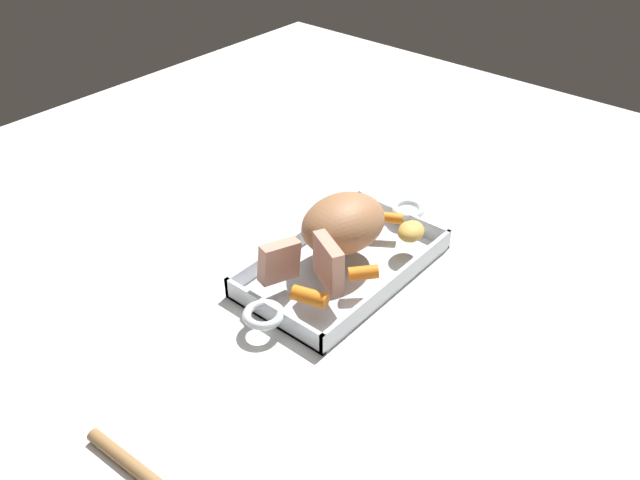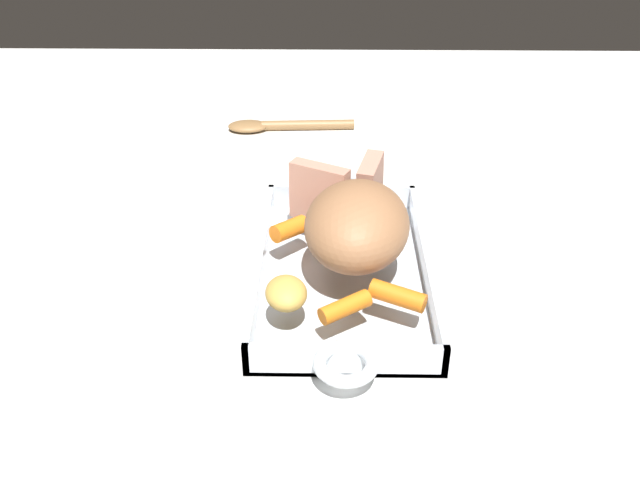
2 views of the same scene
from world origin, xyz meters
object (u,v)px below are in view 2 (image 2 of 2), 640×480
object	(u,v)px
serving_spoon	(276,126)
baby_carrot_southwest	(349,307)
baby_carrot_center_left	(289,229)
potato_halved	(286,293)
roast_slice_outer	(319,193)
baby_carrot_southeast	(312,191)
pork_roast	(357,225)
roast_slice_thin	(370,183)
roasting_dish	(343,270)
baby_carrot_northeast	(398,296)

from	to	relation	value
serving_spoon	baby_carrot_southwest	bearing A→B (deg)	98.08
baby_carrot_center_left	potato_halved	distance (m)	0.13
roast_slice_outer	baby_carrot_southeast	size ratio (longest dim) A/B	1.37
pork_roast	roast_slice_thin	world-z (taller)	pork_roast
serving_spoon	baby_carrot_southeast	bearing A→B (deg)	99.14
baby_carrot_southeast	potato_halved	xyz separation A→B (m)	(0.23, -0.02, 0.00)
baby_carrot_center_left	roasting_dish	bearing A→B (deg)	63.53
roasting_dish	baby_carrot_southeast	bearing A→B (deg)	-163.07
baby_carrot_southeast	serving_spoon	distance (m)	0.33
baby_carrot_northeast	baby_carrot_center_left	xyz separation A→B (m)	(-0.13, -0.12, 0.00)
roast_slice_thin	baby_carrot_center_left	world-z (taller)	roast_slice_thin
pork_roast	roast_slice_outer	size ratio (longest dim) A/B	2.02
roast_slice_thin	baby_carrot_center_left	xyz separation A→B (m)	(0.08, -0.10, -0.02)
baby_carrot_southwest	potato_halved	bearing A→B (deg)	-103.67
baby_carrot_southwest	baby_carrot_southeast	bearing A→B (deg)	-170.16
serving_spoon	pork_roast	bearing A→B (deg)	101.64
roast_slice_outer	serving_spoon	bearing A→B (deg)	-167.95
roasting_dish	baby_carrot_southwest	distance (m)	0.12
roast_slice_thin	baby_carrot_northeast	size ratio (longest dim) A/B	1.08
roast_slice_outer	serving_spoon	size ratio (longest dim) A/B	0.33
baby_carrot_southwest	serving_spoon	distance (m)	0.57
pork_roast	roast_slice_outer	xyz separation A→B (m)	(-0.09, -0.04, -0.01)
pork_roast	baby_carrot_southeast	bearing A→B (deg)	-159.76
roasting_dish	potato_halved	size ratio (longest dim) A/B	8.20
roast_slice_outer	potato_halved	distance (m)	0.18
baby_carrot_northeast	baby_carrot_southeast	bearing A→B (deg)	-157.79
baby_carrot_southeast	roast_slice_outer	bearing A→B (deg)	10.48
potato_halved	pork_roast	bearing A→B (deg)	139.81
roasting_dish	serving_spoon	bearing A→B (deg)	-166.37
baby_carrot_southwest	serving_spoon	xyz separation A→B (m)	(-0.56, -0.11, -0.04)
roasting_dish	potato_halved	world-z (taller)	potato_halved
baby_carrot_center_left	baby_carrot_southwest	bearing A→B (deg)	24.20
pork_roast	baby_carrot_southwest	size ratio (longest dim) A/B	2.73
roasting_dish	serving_spoon	distance (m)	0.46
baby_carrot_southeast	potato_halved	bearing A→B (deg)	-5.20
roast_slice_outer	baby_carrot_center_left	bearing A→B (deg)	-39.99
roast_slice_outer	baby_carrot_northeast	distance (m)	0.19
roast_slice_thin	baby_carrot_southeast	world-z (taller)	roast_slice_thin
pork_roast	potato_halved	bearing A→B (deg)	-40.19
roasting_dish	baby_carrot_center_left	xyz separation A→B (m)	(-0.03, -0.06, 0.04)
baby_carrot_southwest	roast_slice_thin	bearing A→B (deg)	172.35
roasting_dish	roast_slice_thin	size ratio (longest dim) A/B	6.92
roast_slice_outer	serving_spoon	world-z (taller)	roast_slice_outer
baby_carrot_southeast	serving_spoon	size ratio (longest dim) A/B	0.24
baby_carrot_northeast	baby_carrot_southeast	xyz separation A→B (m)	(-0.22, -0.09, 0.00)
roasting_dish	roast_slice_thin	bearing A→B (deg)	162.73
roast_slice_thin	potato_halved	distance (m)	0.23
pork_roast	baby_carrot_northeast	xyz separation A→B (m)	(0.08, 0.04, -0.03)
roasting_dish	pork_roast	size ratio (longest dim) A/B	2.90
roast_slice_thin	baby_carrot_southeast	distance (m)	0.08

